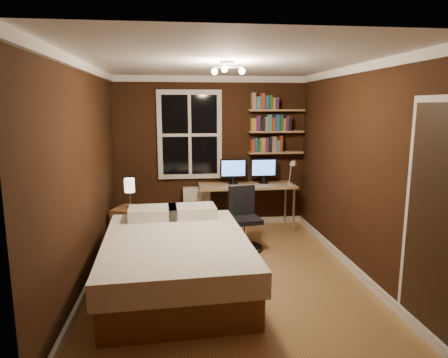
{
  "coord_description": "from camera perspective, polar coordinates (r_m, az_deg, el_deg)",
  "views": [
    {
      "loc": [
        -0.55,
        -4.56,
        2.02
      ],
      "look_at": [
        0.03,
        0.45,
        1.09
      ],
      "focal_mm": 32.0,
      "sensor_mm": 36.0,
      "label": 1
    }
  ],
  "objects": [
    {
      "name": "ceiling_fixture",
      "position": [
        4.51,
        0.43,
        15.23
      ],
      "size": [
        0.44,
        0.44,
        0.18
      ],
      "primitive_type": null,
      "color": "beige",
      "rests_on": "ceiling"
    },
    {
      "name": "books_row_upper",
      "position": [
        6.74,
        7.5,
        10.81
      ],
      "size": [
        0.42,
        0.16,
        0.23
      ],
      "primitive_type": null,
      "color": "#235324",
      "rests_on": "bookshelf_upper"
    },
    {
      "name": "door",
      "position": [
        3.83,
        27.88,
        -5.91
      ],
      "size": [
        0.03,
        0.82,
        2.05
      ],
      "primitive_type": null,
      "color": "black",
      "rests_on": "ground"
    },
    {
      "name": "office_chair",
      "position": [
        5.71,
        2.92,
        -6.83
      ],
      "size": [
        0.49,
        0.49,
        0.9
      ],
      "rotation": [
        0.0,
        0.0,
        0.15
      ],
      "color": "black",
      "rests_on": "ground"
    },
    {
      "name": "monitor_right",
      "position": [
        6.66,
        5.66,
        1.15
      ],
      "size": [
        0.43,
        0.12,
        0.41
      ],
      "primitive_type": null,
      "color": "black",
      "rests_on": "desk"
    },
    {
      "name": "bed",
      "position": [
        4.6,
        -6.85,
        -11.45
      ],
      "size": [
        1.67,
        2.24,
        0.74
      ],
      "rotation": [
        0.0,
        0.0,
        0.05
      ],
      "color": "brown",
      "rests_on": "ground"
    },
    {
      "name": "wall_back",
      "position": [
        6.73,
        -1.9,
        3.81
      ],
      "size": [
        3.2,
        0.04,
        2.5
      ],
      "primitive_type": "cube",
      "color": "black",
      "rests_on": "ground"
    },
    {
      "name": "monitor_left",
      "position": [
        6.57,
        1.33,
        1.07
      ],
      "size": [
        0.43,
        0.12,
        0.41
      ],
      "primitive_type": null,
      "color": "black",
      "rests_on": "desk"
    },
    {
      "name": "radiator",
      "position": [
        6.76,
        -3.91,
        -4.03
      ],
      "size": [
        0.45,
        0.16,
        0.68
      ],
      "primitive_type": "cube",
      "color": "silver",
      "rests_on": "ground"
    },
    {
      "name": "bookshelf_middle",
      "position": [
        6.75,
        7.41,
        6.74
      ],
      "size": [
        0.92,
        0.22,
        0.03
      ],
      "primitive_type": "cube",
      "color": "#9E7A4C",
      "rests_on": "wall_back"
    },
    {
      "name": "window",
      "position": [
        6.64,
        -4.91,
        6.3
      ],
      "size": [
        1.06,
        0.06,
        1.46
      ],
      "primitive_type": "cube",
      "color": "silver",
      "rests_on": "wall_back"
    },
    {
      "name": "ceiling",
      "position": [
        4.62,
        0.27,
        16.36
      ],
      "size": [
        3.2,
        4.2,
        0.02
      ],
      "primitive_type": "cube",
      "color": "white",
      "rests_on": "wall_back"
    },
    {
      "name": "books_row_middle",
      "position": [
        6.75,
        7.43,
        7.84
      ],
      "size": [
        0.66,
        0.16,
        0.23
      ],
      "primitive_type": null,
      "color": "#1B5279",
      "rests_on": "bookshelf_middle"
    },
    {
      "name": "nightstand",
      "position": [
        6.06,
        -13.11,
        -6.58
      ],
      "size": [
        0.57,
        0.57,
        0.56
      ],
      "primitive_type": "cube",
      "rotation": [
        0.0,
        0.0,
        -0.33
      ],
      "color": "brown",
      "rests_on": "ground"
    },
    {
      "name": "bedside_lamp",
      "position": [
        5.93,
        -13.31,
        -1.99
      ],
      "size": [
        0.15,
        0.15,
        0.44
      ],
      "primitive_type": null,
      "color": "white",
      "rests_on": "nightstand"
    },
    {
      "name": "wall_left",
      "position": [
        4.74,
        -19.31,
        0.46
      ],
      "size": [
        0.04,
        4.2,
        2.5
      ],
      "primitive_type": "cube",
      "color": "black",
      "rests_on": "ground"
    },
    {
      "name": "bookshelf_upper",
      "position": [
        6.74,
        7.48,
        9.71
      ],
      "size": [
        0.92,
        0.22,
        0.03
      ],
      "primitive_type": "cube",
      "color": "#9E7A4C",
      "rests_on": "wall_back"
    },
    {
      "name": "books_row_lower",
      "position": [
        6.77,
        7.36,
        4.88
      ],
      "size": [
        0.54,
        0.16,
        0.23
      ],
      "primitive_type": null,
      "color": "#94371A",
      "rests_on": "bookshelf_lower"
    },
    {
      "name": "desk",
      "position": [
        6.58,
        3.29,
        -1.31
      ],
      "size": [
        1.58,
        0.59,
        0.75
      ],
      "color": "#9E7A4C",
      "rests_on": "ground"
    },
    {
      "name": "desk_lamp",
      "position": [
        6.51,
        9.64,
        0.96
      ],
      "size": [
        0.14,
        0.32,
        0.44
      ],
      "primitive_type": null,
      "color": "silver",
      "rests_on": "desk"
    },
    {
      "name": "floor",
      "position": [
        5.02,
        0.25,
        -13.34
      ],
      "size": [
        4.2,
        4.2,
        0.0
      ],
      "primitive_type": "plane",
      "color": "olive",
      "rests_on": "ground"
    },
    {
      "name": "bookshelf_lower",
      "position": [
        6.78,
        7.34,
        3.79
      ],
      "size": [
        0.92,
        0.22,
        0.03
      ],
      "primitive_type": "cube",
      "color": "#9E7A4C",
      "rests_on": "wall_back"
    },
    {
      "name": "wall_right",
      "position": [
        5.1,
        18.41,
        1.18
      ],
      "size": [
        0.04,
        4.2,
        2.5
      ],
      "primitive_type": "cube",
      "color": "black",
      "rests_on": "ground"
    }
  ]
}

